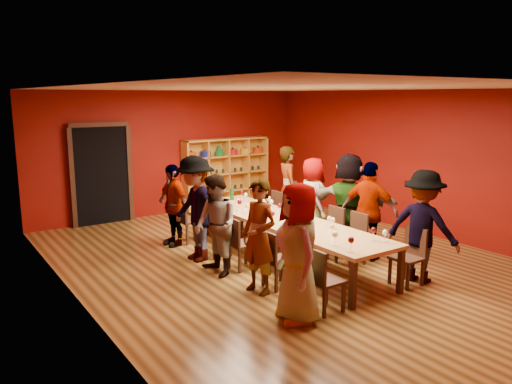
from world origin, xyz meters
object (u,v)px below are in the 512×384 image
Objects in this scene: chair_person_right_1 at (354,236)px; person_right_3 at (312,200)px; chair_person_left_3 at (214,230)px; person_left_0 at (298,253)px; chair_person_right_4 at (273,210)px; chair_person_left_2 at (239,241)px; chair_person_right_0 at (410,253)px; spittoon_bowl at (298,217)px; chair_person_left_0 at (321,277)px; shelving_unit at (225,170)px; wine_bottle at (232,194)px; person_left_3 at (196,209)px; person_left_2 at (216,225)px; chair_person_left_1 at (274,256)px; person_right_4 at (288,189)px; person_left_4 at (173,205)px; chair_person_right_3 at (300,218)px; tasting_table at (284,222)px; chair_person_left_4 at (187,218)px; person_right_0 at (423,226)px; person_right_1 at (369,212)px; chair_person_right_2 at (332,229)px; person_right_2 at (349,203)px.

person_right_3 is at bearing 77.74° from chair_person_right_1.
chair_person_left_3 and chair_person_right_1 have the same top height.
person_left_0 is 4.22m from chair_person_right_4.
chair_person_left_2 is 1.00× the size of chair_person_right_0.
chair_person_left_0 is at bearing -120.16° from spittoon_bowl.
chair_person_left_3 is at bearing -123.97° from shelving_unit.
chair_person_left_0 is 2.67× the size of wine_bottle.
chair_person_right_4 is at bearing 104.33° from person_left_3.
person_left_2 reaches higher than chair_person_right_1.
chair_person_left_1 is 3.09m from chair_person_right_4.
chair_person_right_4 is (2.18, 0.66, -0.44)m from person_left_3.
person_left_4 is at bearing 99.90° from person_right_4.
chair_person_right_3 is 1.05m from person_right_4.
chair_person_left_4 is (-0.91, 1.96, -0.20)m from tasting_table.
person_left_0 is at bearing -113.24° from shelving_unit.
chair_person_right_1 is (-0.26, 1.19, -0.39)m from person_right_0.
person_right_1 is at bearing -32.81° from tasting_table.
chair_person_left_1 is 3.36m from person_right_4.
person_right_0 is 2.72m from chair_person_right_3.
person_right_3 reaches higher than chair_person_right_0.
chair_person_right_2 is 2.34m from wine_bottle.
person_left_3 is at bearing 96.99° from chair_person_left_0.
person_right_0 is at bearing -26.90° from chair_person_left_1.
person_left_3 is 2.09× the size of chair_person_right_0.
tasting_table is 1.81m from chair_person_right_4.
person_left_3 is 2.80m from chair_person_right_1.
chair_person_left_3 is at bearing 90.00° from chair_person_left_1.
person_right_1 is at bearing -21.07° from person_right_0.
person_right_1 reaches higher than chair_person_left_2.
chair_person_left_4 is 0.48× the size of person_right_2.
chair_person_left_4 is at bearing -134.37° from shelving_unit.
person_left_0 is 1.20m from chair_person_left_1.
person_left_3 is at bearing -143.33° from wine_bottle.
person_left_0 is at bearing 101.04° from person_right_2.
person_right_4 is (2.21, 2.50, 0.42)m from chair_person_left_1.
chair_person_right_4 is at bearing 90.00° from chair_person_right_0.
chair_person_right_0 is 0.48× the size of person_right_2.
wine_bottle reaches higher than chair_person_right_0.
chair_person_left_2 is at bearing 20.29° from person_left_3.
wine_bottle is (0.01, 2.18, 0.05)m from spittoon_bowl.
chair_person_left_3 is at bearing 136.85° from chair_person_right_1.
person_left_3 is 2.65m from person_right_4.
chair_person_right_0 is at bearing -30.07° from chair_person_left_1.
person_right_1 is 0.95× the size of person_right_2.
spittoon_bowl is (-1.29, -4.57, -0.16)m from shelving_unit.
chair_person_right_0 is 0.46m from person_right_0.
chair_person_left_0 is at bearing -146.87° from chair_person_right_1.
chair_person_right_4 is at bearing -13.27° from person_right_1.
person_right_4 is at bearing -10.34° from chair_person_left_4.
person_left_4 is at bearing 98.61° from chair_person_left_2.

